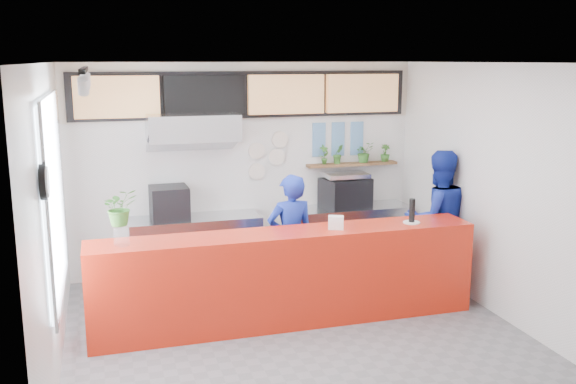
{
  "coord_description": "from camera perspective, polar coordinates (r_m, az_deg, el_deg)",
  "views": [
    {
      "loc": [
        -1.99,
        -6.4,
        3.03
      ],
      "look_at": [
        0.1,
        0.7,
        1.5
      ],
      "focal_mm": 40.0,
      "sensor_mm": 36.0,
      "label": 1
    }
  ],
  "objects": [
    {
      "name": "photo_frame_d",
      "position": [
        9.49,
        2.76,
        3.91
      ],
      "size": [
        0.2,
        0.02,
        0.25
      ],
      "primitive_type": "cube",
      "color": "#598CBF",
      "rests_on": "wall_back"
    },
    {
      "name": "dec_plate_d",
      "position": [
        9.28,
        -0.73,
        4.69
      ],
      "size": [
        0.24,
        0.03,
        0.24
      ],
      "primitive_type": "cylinder",
      "rotation": [
        1.57,
        0.0,
        0.0
      ],
      "color": "silver",
      "rests_on": "wall_back"
    },
    {
      "name": "herb_shelf",
      "position": [
        9.63,
        5.71,
        2.48
      ],
      "size": [
        1.4,
        0.18,
        0.04
      ],
      "primitive_type": "cube",
      "color": "brown",
      "rests_on": "wall_back"
    },
    {
      "name": "wall_left",
      "position": [
        6.6,
        -20.37,
        -2.47
      ],
      "size": [
        0.0,
        5.0,
        5.0
      ],
      "primitive_type": "plane",
      "rotation": [
        1.57,
        0.0,
        1.57
      ],
      "color": "white",
      "rests_on": "ground"
    },
    {
      "name": "window_frame",
      "position": [
        6.85,
        -19.92,
        -0.23
      ],
      "size": [
        0.03,
        2.3,
        2.0
      ],
      "primitive_type": "cube",
      "color": "#B2B5BA",
      "rests_on": "wall_left"
    },
    {
      "name": "napkin_holder",
      "position": [
        7.47,
        4.29,
        -2.73
      ],
      "size": [
        0.21,
        0.17,
        0.15
      ],
      "primitive_type": "cube",
      "rotation": [
        0.0,
        0.0,
        -0.39
      ],
      "color": "white",
      "rests_on": "service_counter"
    },
    {
      "name": "herb_b",
      "position": [
        9.52,
        4.48,
        3.39
      ],
      "size": [
        0.17,
        0.15,
        0.29
      ],
      "primitive_type": "imported",
      "rotation": [
        0.0,
        0.0,
        0.12
      ],
      "color": "#366E26",
      "rests_on": "herb_shelf"
    },
    {
      "name": "pepper_mill",
      "position": [
        7.84,
        10.97,
        -1.61
      ],
      "size": [
        0.08,
        0.08,
        0.28
      ],
      "primitive_type": "cylinder",
      "rotation": [
        0.0,
        0.0,
        0.1
      ],
      "color": "black",
      "rests_on": "white_plate"
    },
    {
      "name": "menu_board_far_right",
      "position": [
        9.55,
        6.62,
        8.72
      ],
      "size": [
        1.1,
        0.1,
        0.55
      ],
      "primitive_type": "cube",
      "color": "tan",
      "rests_on": "wall_back"
    },
    {
      "name": "wall_clock_rim",
      "position": [
        5.61,
        -20.93,
        0.83
      ],
      "size": [
        0.05,
        0.3,
        0.3
      ],
      "primitive_type": "cylinder",
      "rotation": [
        0.0,
        1.57,
        0.0
      ],
      "color": "black",
      "rests_on": "wall_left"
    },
    {
      "name": "herb_a",
      "position": [
        9.45,
        3.23,
        3.34
      ],
      "size": [
        0.17,
        0.14,
        0.29
      ],
      "primitive_type": "imported",
      "rotation": [
        0.0,
        0.0,
        0.31
      ],
      "color": "#366E26",
      "rests_on": "herb_shelf"
    },
    {
      "name": "window_pane",
      "position": [
        6.85,
        -20.08,
        -0.24
      ],
      "size": [
        0.04,
        2.2,
        1.9
      ],
      "primitive_type": "cube",
      "color": "silver",
      "rests_on": "wall_left"
    },
    {
      "name": "glass_vase",
      "position": [
        7.02,
        -14.59,
        -3.81
      ],
      "size": [
        0.18,
        0.18,
        0.2
      ],
      "primitive_type": "cylinder",
      "rotation": [
        0.0,
        0.0,
        0.09
      ],
      "color": "white",
      "rests_on": "service_counter"
    },
    {
      "name": "hood_lip",
      "position": [
        8.7,
        -8.44,
        4.42
      ],
      "size": [
        1.2,
        0.69,
        0.31
      ],
      "primitive_type": "cube",
      "rotation": [
        -0.35,
        0.0,
        0.0
      ],
      "color": "#B2B5BA",
      "rests_on": "ceiling"
    },
    {
      "name": "cream_band",
      "position": [
        9.12,
        -3.83,
        8.95
      ],
      "size": [
        5.0,
        0.02,
        0.8
      ],
      "primitive_type": "cube",
      "color": "beige",
      "rests_on": "wall_back"
    },
    {
      "name": "photo_frame_a",
      "position": [
        9.46,
        2.77,
        5.41
      ],
      "size": [
        0.2,
        0.02,
        0.25
      ],
      "primitive_type": "cube",
      "color": "#598CBF",
      "rests_on": "wall_back"
    },
    {
      "name": "menu_board_mid_left",
      "position": [
        8.91,
        -7.42,
        8.49
      ],
      "size": [
        1.1,
        0.1,
        0.55
      ],
      "primitive_type": "cube",
      "color": "black",
      "rests_on": "wall_back"
    },
    {
      "name": "prep_bench",
      "position": [
        9.06,
        -8.2,
        -4.99
      ],
      "size": [
        1.8,
        0.6,
        0.9
      ],
      "primitive_type": "cube",
      "color": "#B2B5BA",
      "rests_on": "ground"
    },
    {
      "name": "wall_right",
      "position": [
        7.97,
        18.28,
        0.01
      ],
      "size": [
        0.0,
        5.0,
        5.0
      ],
      "primitive_type": "plane",
      "rotation": [
        1.57,
        0.0,
        -1.57
      ],
      "color": "white",
      "rests_on": "ground"
    },
    {
      "name": "floor",
      "position": [
        7.36,
        0.81,
        -12.64
      ],
      "size": [
        5.0,
        5.0,
        0.0
      ],
      "primitive_type": "plane",
      "color": "slate",
      "rests_on": "ground"
    },
    {
      "name": "right_bench",
      "position": [
        9.64,
        5.48,
        -3.91
      ],
      "size": [
        1.8,
        0.6,
        0.9
      ],
      "primitive_type": "cube",
      "color": "#B2B5BA",
      "rests_on": "ground"
    },
    {
      "name": "menu_board_far_left",
      "position": [
        8.8,
        -14.97,
        8.16
      ],
      "size": [
        1.1,
        0.1,
        0.55
      ],
      "primitive_type": "cube",
      "color": "tan",
      "rests_on": "wall_back"
    },
    {
      "name": "dec_plate_c",
      "position": [
        9.26,
        -2.8,
        1.84
      ],
      "size": [
        0.24,
        0.03,
        0.24
      ],
      "primitive_type": "cylinder",
      "rotation": [
        1.57,
        0.0,
        0.0
      ],
      "color": "silver",
      "rests_on": "wall_back"
    },
    {
      "name": "soffit",
      "position": [
        9.1,
        -3.79,
        8.63
      ],
      "size": [
        4.8,
        0.04,
        0.65
      ],
      "primitive_type": "cube",
      "color": "black",
      "rests_on": "wall_back"
    },
    {
      "name": "dec_plate_b",
      "position": [
        9.31,
        -1.02,
        3.15
      ],
      "size": [
        0.24,
        0.03,
        0.24
      ],
      "primitive_type": "cylinder",
      "rotation": [
        1.57,
        0.0,
        0.0
      ],
      "color": "silver",
      "rests_on": "wall_back"
    },
    {
      "name": "staff_right",
      "position": [
        8.81,
        13.16,
        -2.39
      ],
      "size": [
        0.97,
        0.79,
        1.87
      ],
      "primitive_type": "imported",
      "rotation": [
        0.0,
        0.0,
        3.05
      ],
      "color": "#162998",
      "rests_on": "ground"
    },
    {
      "name": "photo_frame_c",
      "position": [
        9.67,
        6.15,
        5.5
      ],
      "size": [
        0.2,
        0.02,
        0.25
      ],
      "primitive_type": "cube",
      "color": "#598CBF",
      "rests_on": "wall_back"
    },
    {
      "name": "espresso_tray",
      "position": [
        9.4,
        5.14,
        1.51
      ],
      "size": [
        0.63,
        0.44,
        0.06
      ],
      "primitive_type": "cube",
      "rotation": [
        0.0,
        0.0,
        -0.0
      ],
      "color": "silver",
      "rests_on": "espresso_machine"
    },
    {
      "name": "track_rail",
      "position": [
        6.4,
        -17.67,
        10.33
      ],
      "size": [
        0.05,
        2.4,
        0.04
      ],
      "primitive_type": "cube",
      "color": "black",
      "rests_on": "ceiling"
    },
    {
      "name": "photo_frame_e",
      "position": [
        9.59,
        4.45,
        3.97
      ],
      "size": [
        0.2,
        0.02,
        0.25
      ],
      "primitive_type": "cube",
      "color": "#598CBF",
      "rests_on": "wall_back"
    },
    {
      "name": "photo_frame_f",
      "position": [
        9.7,
        6.11,
        4.03
      ],
      "size": [
        0.2,
        0.02,
        0.25
      ],
      "primitive_type": "cube",
      "color": "#598CBF",
      "rests_on": "wall_back"
    },
    {
      "name": "dec_plate_a",
      "position": [
        9.22,
        -2.82,
        3.68
      ],
      "size": [
        0.24,
        0.03,
        0.24
      ],
      "primitive_type": "cylinder",
      "rotation": [
        1.57,
        0.0,
        0.0
      ],
      "color": "silver",
      "rests_on": "wall_back"
    },
    {
      "name": "herb_d",
      "position": [
        9.82,
        8.64,
        3.45
      ],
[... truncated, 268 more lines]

